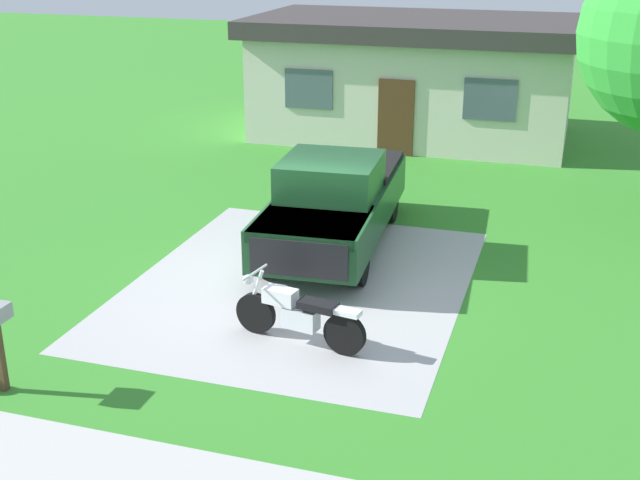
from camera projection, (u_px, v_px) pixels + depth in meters
name	position (u px, v px, depth m)	size (l,w,h in m)	color
ground_plane	(299.00, 285.00, 14.86)	(80.00, 80.00, 0.00)	#348429
driveway_pad	(299.00, 284.00, 14.86)	(5.80, 7.21, 0.01)	#A8A8A8
motorcycle	(298.00, 315.00, 12.64)	(2.20, 0.76, 1.09)	black
pickup_truck	(336.00, 199.00, 16.41)	(2.37, 5.74, 1.90)	black
neighbor_house	(415.00, 76.00, 24.83)	(9.60, 5.60, 3.50)	beige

